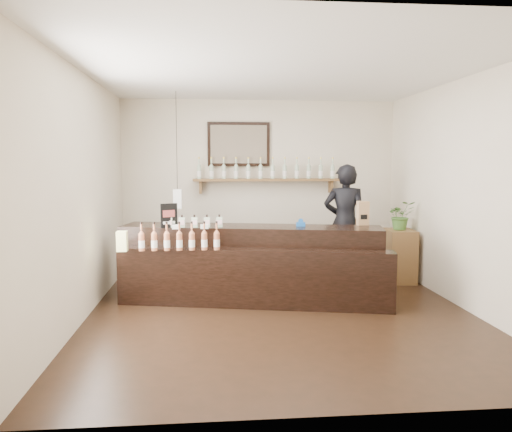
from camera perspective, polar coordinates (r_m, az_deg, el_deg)
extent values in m
plane|color=black|center=(6.08, 2.75, -10.86)|extent=(5.00, 5.00, 0.00)
plane|color=beige|center=(8.31, 0.43, 3.49)|extent=(4.50, 0.00, 4.50)
plane|color=beige|center=(3.39, 8.70, -0.23)|extent=(4.50, 0.00, 4.50)
plane|color=beige|center=(5.96, -19.17, 2.17)|extent=(0.00, 5.00, 5.00)
plane|color=beige|center=(6.54, 22.77, 2.35)|extent=(0.00, 5.00, 5.00)
plane|color=white|center=(5.92, 2.90, 16.08)|extent=(5.00, 5.00, 0.00)
cube|color=brown|center=(8.19, 1.22, 4.15)|extent=(2.40, 0.25, 0.04)
cube|color=brown|center=(8.18, -6.36, 3.27)|extent=(0.04, 0.20, 0.20)
cube|color=brown|center=(8.41, 8.53, 3.32)|extent=(0.04, 0.20, 0.20)
cube|color=black|center=(8.26, -1.99, 8.19)|extent=(1.02, 0.04, 0.72)
cube|color=#46392D|center=(8.23, -1.98, 8.20)|extent=(0.92, 0.01, 0.62)
cube|color=white|center=(7.40, -8.96, 1.95)|extent=(0.12, 0.12, 0.28)
cylinder|color=black|center=(7.39, -9.06, 8.50)|extent=(0.01, 0.01, 1.41)
cylinder|color=#AFC6A6|center=(8.14, -6.53, 4.96)|extent=(0.07, 0.07, 0.20)
cone|color=#AFC6A6|center=(8.14, -6.54, 5.86)|extent=(0.07, 0.07, 0.05)
cylinder|color=#AFC6A6|center=(8.14, -6.54, 6.28)|extent=(0.02, 0.02, 0.07)
cylinder|color=gold|center=(8.14, -6.55, 6.61)|extent=(0.03, 0.03, 0.02)
cylinder|color=white|center=(8.14, -6.53, 4.82)|extent=(0.07, 0.07, 0.09)
cylinder|color=#AFC6A6|center=(8.14, -5.12, 4.98)|extent=(0.07, 0.07, 0.20)
cone|color=#AFC6A6|center=(8.14, -5.12, 5.87)|extent=(0.07, 0.07, 0.05)
cylinder|color=#AFC6A6|center=(8.14, -5.13, 6.30)|extent=(0.02, 0.02, 0.07)
cylinder|color=gold|center=(8.14, -5.13, 6.63)|extent=(0.03, 0.03, 0.02)
cylinder|color=white|center=(8.14, -5.11, 4.84)|extent=(0.07, 0.07, 0.09)
cylinder|color=#AFC6A6|center=(8.14, -3.70, 4.99)|extent=(0.07, 0.07, 0.20)
cone|color=#AFC6A6|center=(8.14, -3.71, 5.88)|extent=(0.07, 0.07, 0.05)
cylinder|color=#AFC6A6|center=(8.14, -3.71, 6.31)|extent=(0.02, 0.02, 0.07)
cylinder|color=gold|center=(8.14, -3.71, 6.64)|extent=(0.03, 0.03, 0.02)
cylinder|color=white|center=(8.14, -3.70, 4.85)|extent=(0.07, 0.07, 0.09)
cylinder|color=#AFC6A6|center=(8.15, -2.29, 5.00)|extent=(0.07, 0.07, 0.20)
cone|color=#AFC6A6|center=(8.15, -2.30, 5.89)|extent=(0.07, 0.07, 0.05)
cylinder|color=#AFC6A6|center=(8.15, -2.30, 6.31)|extent=(0.02, 0.02, 0.07)
cylinder|color=gold|center=(8.15, -2.30, 6.64)|extent=(0.03, 0.03, 0.02)
cylinder|color=white|center=(8.15, -2.29, 4.86)|extent=(0.07, 0.07, 0.09)
cylinder|color=#AFC6A6|center=(8.16, -0.88, 5.01)|extent=(0.07, 0.07, 0.20)
cone|color=#AFC6A6|center=(8.16, -0.89, 5.90)|extent=(0.07, 0.07, 0.05)
cylinder|color=#AFC6A6|center=(8.16, -0.89, 6.32)|extent=(0.02, 0.02, 0.07)
cylinder|color=gold|center=(8.16, -0.89, 6.65)|extent=(0.03, 0.03, 0.02)
cylinder|color=white|center=(8.16, -0.88, 4.86)|extent=(0.07, 0.07, 0.09)
cylinder|color=#AFC6A6|center=(8.18, 0.52, 5.01)|extent=(0.07, 0.07, 0.20)
cone|color=#AFC6A6|center=(8.18, 0.52, 5.90)|extent=(0.07, 0.07, 0.05)
cylinder|color=#AFC6A6|center=(8.18, 0.52, 6.32)|extent=(0.02, 0.02, 0.07)
cylinder|color=gold|center=(8.18, 0.52, 6.65)|extent=(0.03, 0.03, 0.02)
cylinder|color=white|center=(8.18, 0.52, 4.86)|extent=(0.07, 0.07, 0.09)
cylinder|color=#AFC6A6|center=(8.20, 1.91, 5.01)|extent=(0.07, 0.07, 0.20)
cone|color=#AFC6A6|center=(8.20, 1.92, 5.89)|extent=(0.07, 0.07, 0.05)
cylinder|color=#AFC6A6|center=(8.20, 1.92, 6.31)|extent=(0.02, 0.02, 0.07)
cylinder|color=gold|center=(8.20, 1.92, 6.64)|extent=(0.03, 0.03, 0.02)
cylinder|color=white|center=(8.20, 1.91, 4.86)|extent=(0.07, 0.07, 0.09)
cylinder|color=#AFC6A6|center=(8.23, 3.30, 5.00)|extent=(0.07, 0.07, 0.20)
cone|color=#AFC6A6|center=(8.23, 3.31, 5.89)|extent=(0.07, 0.07, 0.05)
cylinder|color=#AFC6A6|center=(8.23, 3.31, 6.31)|extent=(0.02, 0.02, 0.07)
cylinder|color=gold|center=(8.23, 3.31, 6.63)|extent=(0.03, 0.03, 0.02)
cylinder|color=white|center=(8.23, 3.30, 4.86)|extent=(0.07, 0.07, 0.09)
cylinder|color=#AFC6A6|center=(8.26, 4.68, 5.00)|extent=(0.07, 0.07, 0.20)
cone|color=#AFC6A6|center=(8.26, 4.69, 5.88)|extent=(0.07, 0.07, 0.05)
cylinder|color=#AFC6A6|center=(8.26, 4.69, 6.29)|extent=(0.02, 0.02, 0.07)
cylinder|color=gold|center=(8.26, 4.69, 6.62)|extent=(0.03, 0.03, 0.02)
cylinder|color=white|center=(8.26, 4.68, 4.86)|extent=(0.07, 0.07, 0.09)
cylinder|color=#AFC6A6|center=(8.30, 6.05, 4.99)|extent=(0.07, 0.07, 0.20)
cone|color=#AFC6A6|center=(8.29, 6.06, 5.87)|extent=(0.07, 0.07, 0.05)
cylinder|color=#AFC6A6|center=(8.29, 6.06, 6.28)|extent=(0.02, 0.02, 0.07)
cylinder|color=gold|center=(8.30, 6.06, 6.60)|extent=(0.03, 0.03, 0.02)
cylinder|color=white|center=(8.30, 6.04, 4.85)|extent=(0.07, 0.07, 0.09)
cylinder|color=#AFC6A6|center=(8.34, 7.40, 4.98)|extent=(0.07, 0.07, 0.20)
cone|color=#AFC6A6|center=(8.34, 7.41, 5.85)|extent=(0.07, 0.07, 0.05)
cylinder|color=#AFC6A6|center=(8.34, 7.42, 6.26)|extent=(0.02, 0.02, 0.07)
cylinder|color=gold|center=(8.34, 7.42, 6.59)|extent=(0.03, 0.03, 0.02)
cylinder|color=white|center=(8.34, 7.40, 4.84)|extent=(0.07, 0.07, 0.09)
cylinder|color=#AFC6A6|center=(8.38, 8.74, 4.96)|extent=(0.07, 0.07, 0.20)
cone|color=#AFC6A6|center=(8.38, 8.75, 5.83)|extent=(0.07, 0.07, 0.05)
cylinder|color=#AFC6A6|center=(8.38, 8.76, 6.24)|extent=(0.02, 0.02, 0.07)
cylinder|color=gold|center=(8.38, 8.76, 6.56)|extent=(0.03, 0.03, 0.02)
cylinder|color=white|center=(8.38, 8.74, 4.82)|extent=(0.07, 0.07, 0.09)
cube|color=black|center=(6.61, -0.61, -5.23)|extent=(3.45, 1.30, 0.95)
cube|color=black|center=(6.20, -0.28, -7.08)|extent=(3.39, 1.01, 0.72)
cube|color=white|center=(6.31, -9.09, -1.23)|extent=(0.10, 0.04, 0.05)
cube|color=white|center=(6.30, -5.91, -1.21)|extent=(0.10, 0.04, 0.05)
cube|color=#F5FA99|center=(6.19, -15.05, -3.35)|extent=(0.12, 0.12, 0.12)
cube|color=#F5FA99|center=(6.17, -15.08, -2.25)|extent=(0.12, 0.12, 0.12)
cube|color=#AFC6A6|center=(6.48, -9.88, -0.72)|extent=(0.08, 0.08, 0.13)
cube|color=#FFC6C9|center=(6.44, -9.91, -0.76)|extent=(0.07, 0.00, 0.06)
cylinder|color=black|center=(6.47, -9.89, -0.01)|extent=(0.02, 0.02, 0.03)
cube|color=#AFC6A6|center=(6.47, -8.47, -0.71)|extent=(0.08, 0.08, 0.13)
cube|color=#FFC6C9|center=(6.43, -8.49, -0.75)|extent=(0.07, 0.00, 0.06)
cylinder|color=black|center=(6.46, -8.48, 0.00)|extent=(0.02, 0.02, 0.03)
cube|color=#AFC6A6|center=(6.46, -7.05, -0.69)|extent=(0.08, 0.08, 0.13)
cube|color=#FFC6C9|center=(6.42, -7.06, -0.74)|extent=(0.07, 0.00, 0.06)
cylinder|color=black|center=(6.46, -7.06, 0.01)|extent=(0.02, 0.02, 0.03)
cube|color=#AFC6A6|center=(6.46, -5.63, -0.68)|extent=(0.08, 0.08, 0.13)
cube|color=#FFC6C9|center=(6.42, -5.64, -0.73)|extent=(0.07, 0.00, 0.06)
cylinder|color=black|center=(6.45, -5.64, 0.03)|extent=(0.02, 0.02, 0.03)
cube|color=#AFC6A6|center=(6.46, -4.21, -0.67)|extent=(0.08, 0.08, 0.13)
cube|color=#FFC6C9|center=(6.42, -4.21, -0.71)|extent=(0.07, 0.00, 0.06)
cylinder|color=black|center=(6.45, -4.22, 0.04)|extent=(0.02, 0.02, 0.03)
cylinder|color=#B4633C|center=(6.15, -12.94, -2.96)|extent=(0.07, 0.07, 0.20)
cone|color=#B4633C|center=(6.13, -12.97, -1.79)|extent=(0.07, 0.07, 0.05)
cylinder|color=#B4633C|center=(6.12, -12.98, -1.23)|extent=(0.02, 0.02, 0.07)
cylinder|color=black|center=(6.12, -12.99, -0.80)|extent=(0.03, 0.03, 0.02)
cylinder|color=white|center=(6.15, -12.94, -3.15)|extent=(0.07, 0.07, 0.09)
cylinder|color=#B4633C|center=(6.13, -11.55, -2.96)|extent=(0.07, 0.07, 0.20)
cone|color=#B4633C|center=(6.11, -11.58, -1.78)|extent=(0.07, 0.07, 0.05)
cylinder|color=#B4633C|center=(6.10, -11.59, -1.22)|extent=(0.02, 0.02, 0.07)
cylinder|color=black|center=(6.10, -11.60, -0.79)|extent=(0.03, 0.03, 0.02)
cylinder|color=white|center=(6.13, -11.55, -3.15)|extent=(0.07, 0.07, 0.09)
cylinder|color=#B4633C|center=(6.11, -10.15, -2.95)|extent=(0.07, 0.07, 0.20)
cone|color=#B4633C|center=(6.10, -10.17, -1.77)|extent=(0.07, 0.07, 0.05)
cylinder|color=#B4633C|center=(6.09, -10.18, -1.21)|extent=(0.02, 0.02, 0.07)
cylinder|color=black|center=(6.08, -10.19, -0.77)|extent=(0.03, 0.03, 0.02)
cylinder|color=white|center=(6.12, -10.15, -3.14)|extent=(0.07, 0.07, 0.09)
cylinder|color=#B4633C|center=(6.10, -8.75, -2.94)|extent=(0.07, 0.07, 0.20)
cone|color=#B4633C|center=(6.08, -8.77, -1.76)|extent=(0.07, 0.07, 0.05)
cylinder|color=#B4633C|center=(6.08, -8.77, -1.20)|extent=(0.02, 0.02, 0.07)
cylinder|color=black|center=(6.07, -8.78, -0.76)|extent=(0.03, 0.03, 0.02)
cylinder|color=white|center=(6.11, -8.74, -3.13)|extent=(0.07, 0.07, 0.09)
cylinder|color=#B4633C|center=(6.09, -7.34, -2.94)|extent=(0.07, 0.07, 0.20)
cone|color=#B4633C|center=(6.08, -7.35, -1.75)|extent=(0.07, 0.07, 0.05)
cylinder|color=#B4633C|center=(6.07, -7.36, -1.19)|extent=(0.02, 0.02, 0.07)
cylinder|color=black|center=(6.06, -7.37, -0.75)|extent=(0.03, 0.03, 0.02)
cylinder|color=white|center=(6.10, -7.33, -3.12)|extent=(0.07, 0.07, 0.09)
cylinder|color=#B4633C|center=(6.09, -5.92, -2.92)|extent=(0.07, 0.07, 0.20)
cone|color=#B4633C|center=(6.07, -5.94, -1.74)|extent=(0.07, 0.07, 0.05)
cylinder|color=#B4633C|center=(6.06, -5.94, -1.18)|extent=(0.02, 0.02, 0.07)
cylinder|color=black|center=(6.06, -5.95, -0.74)|extent=(0.03, 0.03, 0.02)
cylinder|color=white|center=(6.09, -5.92, -3.11)|extent=(0.07, 0.07, 0.09)
cylinder|color=#B4633C|center=(6.09, -4.51, -2.91)|extent=(0.07, 0.07, 0.20)
cone|color=#B4633C|center=(6.07, -4.52, -1.73)|extent=(0.07, 0.07, 0.05)
cylinder|color=#B4633C|center=(6.06, -4.53, -1.17)|extent=(0.02, 0.02, 0.07)
cylinder|color=black|center=(6.06, -4.53, -0.72)|extent=(0.03, 0.03, 0.02)
cylinder|color=white|center=(6.09, -4.51, -3.10)|extent=(0.07, 0.07, 0.09)
cube|color=black|center=(6.43, -9.92, 0.04)|extent=(0.21, 0.12, 0.31)
cube|color=brown|center=(6.42, -9.93, 0.27)|extent=(0.14, 0.08, 0.09)
cube|color=white|center=(6.43, -9.91, -0.76)|extent=(0.14, 0.08, 0.04)
cube|color=olive|center=(6.77, 12.11, 0.32)|extent=(0.15, 0.11, 0.32)
cube|color=black|center=(6.72, 12.24, -0.11)|extent=(0.09, 0.01, 0.06)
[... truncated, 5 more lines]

